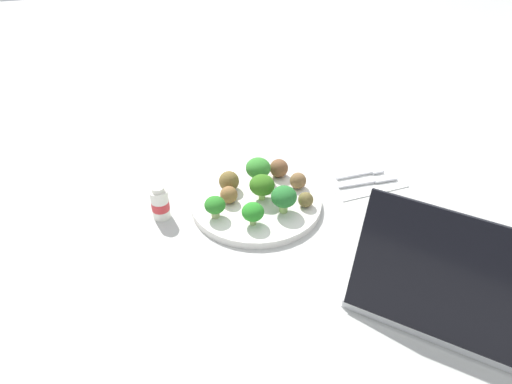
% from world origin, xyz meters
% --- Properties ---
extents(ground_plane, '(4.00, 4.00, 0.00)m').
position_xyz_m(ground_plane, '(0.00, 0.00, 0.00)').
color(ground_plane, '#B2B2AD').
extents(plate, '(0.28, 0.28, 0.02)m').
position_xyz_m(plate, '(0.00, 0.00, 0.01)').
color(plate, white).
rests_on(plate, ground_plane).
extents(broccoli_floret_near_rim, '(0.05, 0.05, 0.06)m').
position_xyz_m(broccoli_floret_near_rim, '(0.01, 0.00, 0.05)').
color(broccoli_floret_near_rim, '#A6CE67').
rests_on(broccoli_floret_near_rim, plate).
extents(broccoli_floret_back_left, '(0.04, 0.04, 0.05)m').
position_xyz_m(broccoli_floret_back_left, '(-0.09, -0.04, 0.04)').
color(broccoli_floret_back_left, '#A5B972').
rests_on(broccoli_floret_back_left, plate).
extents(broccoli_floret_back_right, '(0.06, 0.06, 0.06)m').
position_xyz_m(broccoli_floret_back_right, '(0.02, 0.07, 0.05)').
color(broccoli_floret_back_right, '#8CC86F').
rests_on(broccoli_floret_back_right, plate).
extents(broccoli_floret_mid_left, '(0.05, 0.05, 0.06)m').
position_xyz_m(broccoli_floret_mid_left, '(0.04, -0.05, 0.05)').
color(broccoli_floret_mid_left, '#9DC267').
rests_on(broccoli_floret_mid_left, plate).
extents(broccoli_floret_front_right, '(0.04, 0.04, 0.05)m').
position_xyz_m(broccoli_floret_front_right, '(-0.03, -0.08, 0.05)').
color(broccoli_floret_front_right, '#9CBD6B').
rests_on(broccoli_floret_front_right, plate).
extents(meatball_mid_left, '(0.04, 0.04, 0.04)m').
position_xyz_m(meatball_mid_left, '(-0.05, 0.05, 0.04)').
color(meatball_mid_left, brown).
rests_on(meatball_mid_left, plate).
extents(meatball_far_rim, '(0.04, 0.04, 0.04)m').
position_xyz_m(meatball_far_rim, '(-0.06, 0.01, 0.03)').
color(meatball_far_rim, brown).
rests_on(meatball_far_rim, plate).
extents(meatball_front_left, '(0.04, 0.04, 0.04)m').
position_xyz_m(meatball_front_left, '(0.10, 0.02, 0.03)').
color(meatball_front_left, brown).
rests_on(meatball_front_left, plate).
extents(meatball_front_right, '(0.03, 0.03, 0.03)m').
position_xyz_m(meatball_front_right, '(0.09, -0.05, 0.03)').
color(meatball_front_right, brown).
rests_on(meatball_front_right, plate).
extents(meatball_back_right, '(0.04, 0.04, 0.04)m').
position_xyz_m(meatball_back_right, '(0.07, 0.08, 0.04)').
color(meatball_back_right, brown).
rests_on(meatball_back_right, plate).
extents(napkin, '(0.18, 0.14, 0.01)m').
position_xyz_m(napkin, '(0.27, 0.03, 0.00)').
color(napkin, white).
rests_on(napkin, ground_plane).
extents(fork, '(0.12, 0.02, 0.01)m').
position_xyz_m(fork, '(0.27, 0.05, 0.01)').
color(fork, silver).
rests_on(fork, napkin).
extents(knife, '(0.15, 0.02, 0.01)m').
position_xyz_m(knife, '(0.27, 0.01, 0.01)').
color(knife, silver).
rests_on(knife, napkin).
extents(yogurt_bottle, '(0.04, 0.04, 0.08)m').
position_xyz_m(yogurt_bottle, '(-0.20, 0.01, 0.03)').
color(yogurt_bottle, white).
rests_on(yogurt_bottle, ground_plane).
extents(laptop, '(0.38, 0.38, 0.21)m').
position_xyz_m(laptop, '(0.25, -0.35, 0.04)').
color(laptop, silver).
rests_on(laptop, ground_plane).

